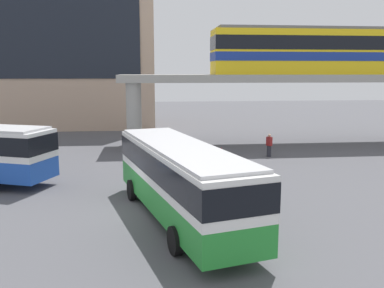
% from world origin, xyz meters
% --- Properties ---
extents(ground_plane, '(120.00, 120.00, 0.00)m').
position_xyz_m(ground_plane, '(0.00, 10.00, 0.00)').
color(ground_plane, '#515156').
extents(station_building, '(28.51, 11.22, 20.26)m').
position_xyz_m(station_building, '(-13.04, 31.71, 10.14)').
color(station_building, tan).
rests_on(station_building, ground_plane).
extents(elevated_platform, '(33.16, 5.74, 5.92)m').
position_xyz_m(elevated_platform, '(14.75, 16.12, 5.08)').
color(elevated_platform, '#9E9B93').
rests_on(elevated_platform, ground_plane).
extents(train, '(18.77, 2.96, 3.84)m').
position_xyz_m(train, '(15.16, 16.12, 7.89)').
color(train, yellow).
rests_on(train, elevated_platform).
extents(bus_main, '(5.27, 11.32, 3.22)m').
position_xyz_m(bus_main, '(1.72, -1.53, 1.99)').
color(bus_main, '#268C33').
rests_on(bus_main, ground_plane).
extents(bicycle_red, '(1.77, 0.36, 1.04)m').
position_xyz_m(bicycle_red, '(4.93, 9.54, 0.36)').
color(bicycle_red, black).
rests_on(bicycle_red, ground_plane).
extents(bicycle_silver, '(1.67, 0.76, 1.04)m').
position_xyz_m(bicycle_silver, '(3.53, 12.65, 0.36)').
color(bicycle_silver, black).
rests_on(bicycle_silver, ground_plane).
extents(pedestrian_waiting_near_stop, '(0.41, 0.47, 1.69)m').
position_xyz_m(pedestrian_waiting_near_stop, '(9.25, 11.17, 0.79)').
color(pedestrian_waiting_near_stop, '#26262D').
rests_on(pedestrian_waiting_near_stop, ground_plane).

